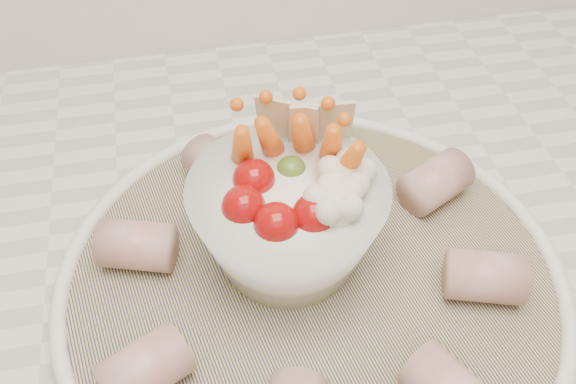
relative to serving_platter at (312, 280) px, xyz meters
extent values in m
cube|color=silver|center=(-0.14, 0.04, -0.03)|extent=(2.04, 0.62, 0.04)
cylinder|color=navy|center=(0.00, 0.00, 0.00)|extent=(0.45, 0.45, 0.01)
torus|color=white|center=(0.00, 0.00, 0.00)|extent=(0.38, 0.38, 0.01)
sphere|color=#990A09|center=(-0.05, 0.01, 0.08)|extent=(0.03, 0.03, 0.03)
sphere|color=#990A09|center=(-0.03, -0.01, 0.08)|extent=(0.03, 0.03, 0.03)
sphere|color=#990A09|center=(0.00, -0.01, 0.08)|extent=(0.03, 0.03, 0.03)
sphere|color=#990A09|center=(-0.04, 0.04, 0.08)|extent=(0.03, 0.03, 0.03)
sphere|color=#496F25|center=(-0.01, 0.04, 0.08)|extent=(0.02, 0.02, 0.02)
cone|color=orange|center=(-0.02, 0.06, 0.09)|extent=(0.04, 0.05, 0.07)
cone|color=orange|center=(0.01, 0.06, 0.09)|extent=(0.04, 0.05, 0.07)
cone|color=orange|center=(0.02, 0.04, 0.09)|extent=(0.03, 0.05, 0.07)
cone|color=orange|center=(-0.04, 0.06, 0.09)|extent=(0.02, 0.05, 0.07)
cone|color=orange|center=(0.03, 0.02, 0.09)|extent=(0.03, 0.05, 0.07)
sphere|color=#F0E8CF|center=(0.03, 0.02, 0.08)|extent=(0.03, 0.03, 0.03)
sphere|color=#F0E8CF|center=(0.01, 0.00, 0.08)|extent=(0.03, 0.03, 0.03)
cube|color=beige|center=(0.00, 0.07, 0.09)|extent=(0.05, 0.03, 0.05)
cube|color=beige|center=(0.02, 0.07, 0.09)|extent=(0.05, 0.02, 0.05)
cylinder|color=#A84E4D|center=(0.12, -0.04, 0.02)|extent=(0.06, 0.05, 0.04)
cylinder|color=#A84E4D|center=(0.12, 0.06, 0.02)|extent=(0.07, 0.06, 0.04)
cylinder|color=#A84E4D|center=(0.04, 0.13, 0.02)|extent=(0.05, 0.06, 0.04)
cylinder|color=#A84E4D|center=(-0.06, 0.11, 0.02)|extent=(0.06, 0.07, 0.04)
cylinder|color=#A84E4D|center=(-0.13, 0.04, 0.02)|extent=(0.06, 0.05, 0.04)
cylinder|color=#A84E4D|center=(-0.12, -0.06, 0.02)|extent=(0.07, 0.06, 0.04)
camera|label=1|loc=(-0.08, -0.28, 0.39)|focal=40.00mm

